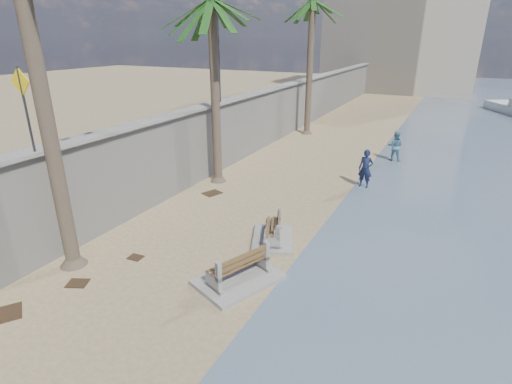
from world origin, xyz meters
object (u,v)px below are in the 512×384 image
(person_b, at_px, (395,145))
(person_a, at_px, (366,166))
(bench_far, at_px, (273,231))
(palm_back, at_px, (313,4))
(palm_mid, at_px, (212,3))
(bench_near, at_px, (238,269))

(person_b, bearing_deg, person_a, 81.97)
(bench_far, bearing_deg, person_b, 79.44)
(palm_back, bearing_deg, person_a, -55.97)
(person_a, bearing_deg, palm_mid, -157.16)
(palm_mid, height_order, person_b, palm_mid)
(palm_mid, bearing_deg, palm_back, 88.21)
(bench_near, height_order, palm_back, palm_back)
(palm_mid, bearing_deg, person_a, 20.00)
(bench_near, distance_m, bench_far, 2.78)
(bench_near, height_order, palm_mid, palm_mid)
(palm_mid, distance_m, person_b, 12.67)
(bench_far, distance_m, person_b, 12.21)
(person_a, relative_size, person_b, 1.11)
(palm_back, bearing_deg, person_b, -31.45)
(person_a, distance_m, person_b, 5.18)
(palm_back, xyz_separation_m, person_b, (6.86, -4.20, -7.79))
(person_a, height_order, person_b, person_a)
(bench_near, xyz_separation_m, person_a, (1.52, 9.61, 0.61))
(palm_back, distance_m, person_a, 13.65)
(palm_mid, relative_size, palm_back, 0.93)
(bench_near, xyz_separation_m, bench_far, (-0.16, 2.77, -0.06))
(bench_far, height_order, palm_back, palm_back)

